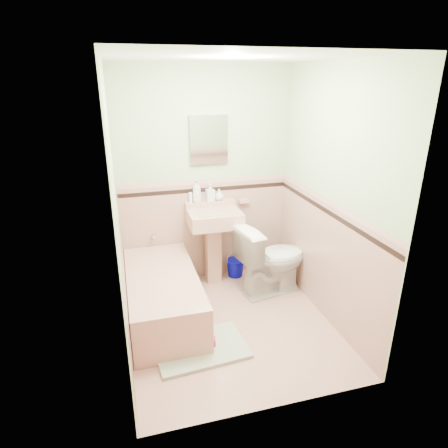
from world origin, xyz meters
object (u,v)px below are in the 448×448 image
object	(u,v)px
medicine_cabinet	(209,139)
bucket	(235,268)
soap_bottle_left	(197,191)
soap_bottle_right	(219,195)
bathtub	(163,297)
shoe	(207,342)
soap_bottle_mid	(210,192)
sink	(214,248)
toilet	(272,259)

from	to	relation	value
medicine_cabinet	bucket	bearing A→B (deg)	-17.90
soap_bottle_left	soap_bottle_right	size ratio (longest dim) A/B	1.95
bathtub	soap_bottle_left	world-z (taller)	soap_bottle_left
medicine_cabinet	shoe	size ratio (longest dim) A/B	3.24
bucket	shoe	xyz separation A→B (m)	(-0.66, -1.26, -0.04)
bathtub	soap_bottle_mid	size ratio (longest dim) A/B	7.31
sink	medicine_cabinet	distance (m)	1.25
soap_bottle_mid	bucket	distance (m)	1.03
soap_bottle_left	sink	bearing A→B (deg)	-48.91
medicine_cabinet	soap_bottle_left	xyz separation A→B (m)	(-0.16, -0.03, -0.57)
toilet	bucket	size ratio (longest dim) A/B	3.76
bucket	shoe	distance (m)	1.43
soap_bottle_mid	soap_bottle_right	bearing A→B (deg)	0.00
toilet	soap_bottle_right	bearing A→B (deg)	31.12
soap_bottle_mid	soap_bottle_right	distance (m)	0.11
sink	toilet	distance (m)	0.69
sink	soap_bottle_right	distance (m)	0.63
sink	shoe	world-z (taller)	sink
toilet	shoe	world-z (taller)	toilet
bathtub	medicine_cabinet	xyz separation A→B (m)	(0.68, 0.74, 1.47)
sink	toilet	xyz separation A→B (m)	(0.59, -0.35, -0.05)
bathtub	soap_bottle_left	distance (m)	1.26
bucket	bathtub	bearing A→B (deg)	-146.64
sink	soap_bottle_right	xyz separation A→B (m)	(0.11, 0.18, 0.60)
sink	soap_bottle_right	bearing A→B (deg)	59.09
soap_bottle_mid	soap_bottle_right	world-z (taller)	soap_bottle_mid
soap_bottle_right	toilet	xyz separation A→B (m)	(0.48, -0.53, -0.65)
bathtub	sink	xyz separation A→B (m)	(0.68, 0.53, 0.24)
toilet	shoe	distance (m)	1.29
soap_bottle_left	shoe	xyz separation A→B (m)	(-0.21, -1.33, -1.06)
medicine_cabinet	soap_bottle_left	world-z (taller)	medicine_cabinet
shoe	soap_bottle_left	bearing A→B (deg)	93.97
soap_bottle_right	toilet	size ratio (longest dim) A/B	0.16
toilet	shoe	bearing A→B (deg)	118.83
bathtub	toilet	xyz separation A→B (m)	(1.27, 0.18, 0.19)
sink	bathtub	bearing A→B (deg)	-142.07
soap_bottle_left	bucket	xyz separation A→B (m)	(0.45, -0.07, -1.02)
medicine_cabinet	soap_bottle_mid	xyz separation A→B (m)	(0.00, -0.03, -0.60)
bathtub	soap_bottle_right	distance (m)	1.35
shoe	bucket	bearing A→B (deg)	75.15
sink	medicine_cabinet	world-z (taller)	medicine_cabinet
sink	toilet	bearing A→B (deg)	-30.61
medicine_cabinet	toilet	bearing A→B (deg)	-43.49
bathtub	medicine_cabinet	bearing A→B (deg)	47.42
soap_bottle_right	bucket	xyz separation A→B (m)	(0.19, -0.07, -0.95)
sink	soap_bottle_mid	distance (m)	0.66
sink	soap_bottle_left	size ratio (longest dim) A/B	3.52
bathtub	soap_bottle_right	xyz separation A→B (m)	(0.79, 0.71, 0.84)
soap_bottle_right	medicine_cabinet	bearing A→B (deg)	164.44
sink	shoe	distance (m)	1.27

